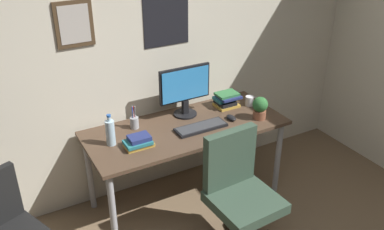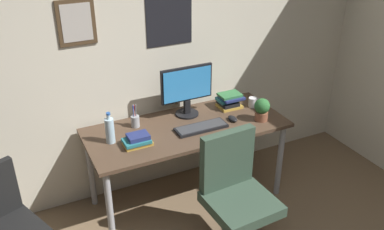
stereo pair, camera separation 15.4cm
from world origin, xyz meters
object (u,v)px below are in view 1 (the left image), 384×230
monitor (185,89)px  book_stack_left (139,142)px  computer_mouse (231,118)px  water_bottle (110,132)px  pen_cup (134,122)px  office_chair (239,189)px  potted_plant (260,107)px  keyboard (201,127)px  coffee_mug_near (250,101)px  book_stack_right (226,100)px

monitor → book_stack_left: monitor is taller
computer_mouse → water_bottle: size_ratio=0.44×
water_bottle → pen_cup: (0.25, 0.15, -0.05)m
office_chair → book_stack_left: (-0.53, 0.57, 0.25)m
potted_plant → keyboard: bearing=171.0°
computer_mouse → book_stack_left: (-0.85, -0.02, 0.02)m
water_bottle → coffee_mug_near: size_ratio=2.25×
computer_mouse → pen_cup: 0.81m
water_bottle → potted_plant: bearing=-9.1°
monitor → computer_mouse: bearing=-42.6°
potted_plant → book_stack_right: potted_plant is taller
keyboard → computer_mouse: computer_mouse is taller
water_bottle → coffee_mug_near: 1.32m
coffee_mug_near → book_stack_left: 1.16m
computer_mouse → water_bottle: water_bottle is taller
coffee_mug_near → potted_plant: bearing=-107.6°
office_chair → pen_cup: size_ratio=4.75×
coffee_mug_near → book_stack_left: bearing=-171.3°
book_stack_right → pen_cup: bearing=178.7°
office_chair → coffee_mug_near: bearing=50.3°
office_chair → coffee_mug_near: size_ratio=8.48×
coffee_mug_near → potted_plant: size_ratio=0.57×
book_stack_left → monitor: bearing=28.1°
keyboard → book_stack_right: 0.48m
book_stack_right → water_bottle: bearing=-173.2°
keyboard → office_chair: bearing=-91.9°
potted_plant → book_stack_left: bearing=176.2°
potted_plant → book_stack_left: 1.07m
book_stack_right → monitor: bearing=175.5°
keyboard → computer_mouse: size_ratio=3.91×
keyboard → computer_mouse: bearing=2.1°
pen_cup → book_stack_left: 0.29m
computer_mouse → coffee_mug_near: 0.34m
coffee_mug_near → book_stack_left: (-1.14, -0.17, -0.00)m
coffee_mug_near → pen_cup: (-1.07, 0.11, 0.01)m
monitor → keyboard: monitor is taller
potted_plant → book_stack_left: (-1.07, 0.07, -0.07)m
book_stack_right → book_stack_left: bearing=-164.6°
office_chair → book_stack_right: bearing=63.0°
monitor → book_stack_left: bearing=-151.9°
potted_plant → pen_cup: 1.05m
keyboard → water_bottle: water_bottle is taller
keyboard → coffee_mug_near: size_ratio=3.84×
monitor → coffee_mug_near: size_ratio=4.11×
water_bottle → book_stack_left: bearing=-36.7°
coffee_mug_near → book_stack_right: size_ratio=0.52×
potted_plant → monitor: bearing=144.7°
water_bottle → pen_cup: 0.30m
water_bottle → book_stack_right: water_bottle is taller
computer_mouse → book_stack_left: bearing=-178.5°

